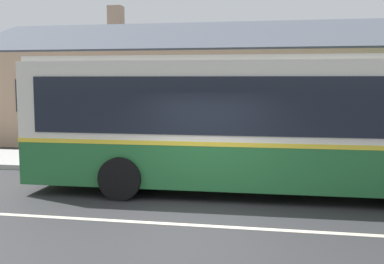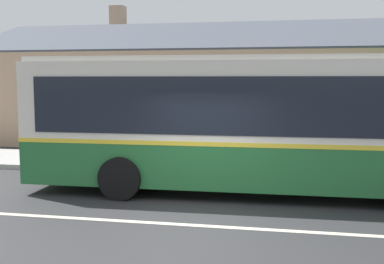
{
  "view_description": "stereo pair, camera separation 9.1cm",
  "coord_description": "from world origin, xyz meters",
  "views": [
    {
      "loc": [
        1.6,
        -8.75,
        2.77
      ],
      "look_at": [
        -0.58,
        2.71,
        1.48
      ],
      "focal_mm": 45.0,
      "sensor_mm": 36.0,
      "label": 1
    },
    {
      "loc": [
        1.69,
        -8.73,
        2.77
      ],
      "look_at": [
        -0.58,
        2.71,
        1.48
      ],
      "focal_mm": 45.0,
      "sensor_mm": 36.0,
      "label": 2
    }
  ],
  "objects": [
    {
      "name": "ground_plane",
      "position": [
        0.0,
        0.0,
        0.0
      ],
      "size": [
        300.0,
        300.0,
        0.0
      ],
      "primitive_type": "plane",
      "color": "#2D2D30"
    },
    {
      "name": "sidewalk_far",
      "position": [
        0.0,
        6.0,
        0.07
      ],
      "size": [
        60.0,
        3.0,
        0.15
      ],
      "primitive_type": "cube",
      "color": "#9E9E99",
      "rests_on": "ground"
    },
    {
      "name": "lane_divider_stripe",
      "position": [
        0.0,
        0.0,
        0.0
      ],
      "size": [
        60.0,
        0.16,
        0.01
      ],
      "primitive_type": "cube",
      "color": "beige",
      "rests_on": "ground"
    },
    {
      "name": "transit_bus",
      "position": [
        0.99,
        2.9,
        1.77
      ],
      "size": [
        11.2,
        2.92,
        3.3
      ],
      "color": "#236633",
      "rests_on": "ground"
    },
    {
      "name": "community_building",
      "position": [
        -1.15,
        14.02,
        2.04
      ],
      "size": [
        21.42,
        10.15,
        6.47
      ],
      "color": "tan",
      "rests_on": "ground"
    },
    {
      "name": "bench_down_street",
      "position": [
        0.77,
        5.71,
        0.57
      ],
      "size": [
        1.65,
        0.51,
        0.94
      ],
      "color": "brown",
      "rests_on": "sidewalk_far"
    },
    {
      "name": "bench_by_building",
      "position": [
        -4.14,
        5.37,
        0.56
      ],
      "size": [
        1.5,
        0.51,
        0.94
      ],
      "color": "brown",
      "rests_on": "sidewalk_far"
    }
  ]
}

